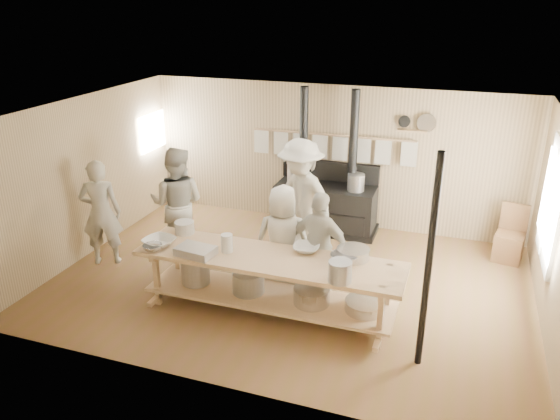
{
  "coord_description": "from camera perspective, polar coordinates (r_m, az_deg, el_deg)",
  "views": [
    {
      "loc": [
        2.25,
        -6.95,
        4.09
      ],
      "look_at": [
        -0.22,
        0.2,
        1.07
      ],
      "focal_mm": 35.0,
      "sensor_mm": 36.0,
      "label": 1
    }
  ],
  "objects": [
    {
      "name": "bowl_steel_a",
      "position": [
        7.58,
        -13.17,
        -3.86
      ],
      "size": [
        0.37,
        0.37,
        0.08
      ],
      "primitive_type": "imported",
      "rotation": [
        0.0,
        0.0,
        0.55
      ],
      "color": "silver",
      "rests_on": "prep_table"
    },
    {
      "name": "support_post",
      "position": [
        6.26,
        15.27,
        -5.58
      ],
      "size": [
        0.08,
        0.08,
        2.6
      ],
      "primitive_type": "cylinder",
      "color": "black",
      "rests_on": "ground"
    },
    {
      "name": "cook_by_window",
      "position": [
        8.77,
        2.16,
        1.09
      ],
      "size": [
        1.48,
        1.21,
        2.0
      ],
      "primitive_type": "imported",
      "rotation": [
        0.0,
        0.0,
        -0.42
      ],
      "color": "beige",
      "rests_on": "ground"
    },
    {
      "name": "chair",
      "position": [
        9.67,
        22.81,
        -3.32
      ],
      "size": [
        0.51,
        0.51,
        0.93
      ],
      "rotation": [
        0.0,
        0.0,
        -0.19
      ],
      "color": "brown",
      "rests_on": "ground"
    },
    {
      "name": "cook_far_left",
      "position": [
        9.05,
        -18.2,
        -0.27
      ],
      "size": [
        0.75,
        0.65,
        1.73
      ],
      "primitive_type": "imported",
      "rotation": [
        0.0,
        0.0,
        3.6
      ],
      "color": "beige",
      "rests_on": "ground"
    },
    {
      "name": "cook_left",
      "position": [
        8.95,
        -10.67,
        0.68
      ],
      "size": [
        1.03,
        0.87,
        1.86
      ],
      "primitive_type": "imported",
      "rotation": [
        0.0,
        0.0,
        3.34
      ],
      "color": "beige",
      "rests_on": "ground"
    },
    {
      "name": "pitcher",
      "position": [
        7.35,
        -5.57,
        -3.47
      ],
      "size": [
        0.21,
        0.21,
        0.25
      ],
      "primitive_type": "cylinder",
      "rotation": [
        0.0,
        0.0,
        -0.4
      ],
      "color": "white",
      "rests_on": "prep_table"
    },
    {
      "name": "mixing_bowl_large",
      "position": [
        7.22,
        7.66,
        -4.51
      ],
      "size": [
        0.53,
        0.53,
        0.14
      ],
      "primitive_type": "cylinder",
      "rotation": [
        0.0,
        0.0,
        -0.25
      ],
      "color": "silver",
      "rests_on": "prep_table"
    },
    {
      "name": "bowl_white_b",
      "position": [
        7.37,
        2.76,
        -4.01
      ],
      "size": [
        0.39,
        0.39,
        0.09
      ],
      "primitive_type": "imported",
      "rotation": [
        0.0,
        0.0,
        1.68
      ],
      "color": "white",
      "rests_on": "prep_table"
    },
    {
      "name": "cook_right",
      "position": [
        7.59,
        4.2,
        -3.96
      ],
      "size": [
        1.01,
        0.58,
        1.61
      ],
      "primitive_type": "imported",
      "rotation": [
        0.0,
        0.0,
        2.93
      ],
      "color": "beige",
      "rests_on": "ground"
    },
    {
      "name": "roasting_pan",
      "position": [
        7.34,
        -8.81,
        -4.26
      ],
      "size": [
        0.54,
        0.39,
        0.11
      ],
      "primitive_type": "cube",
      "rotation": [
        0.0,
        0.0,
        -0.12
      ],
      "color": "#B2B2B7",
      "rests_on": "prep_table"
    },
    {
      "name": "back_wall_shelf",
      "position": [
        9.64,
        14.11,
        8.6
      ],
      "size": [
        0.63,
        0.14,
        0.32
      ],
      "color": "tan",
      "rests_on": "ground"
    },
    {
      "name": "room_shell",
      "position": [
        7.71,
        1.08,
        3.07
      ],
      "size": [
        7.0,
        7.0,
        7.0
      ],
      "color": "tan",
      "rests_on": "ground"
    },
    {
      "name": "prep_table",
      "position": [
        7.38,
        -1.24,
        -7.2
      ],
      "size": [
        3.6,
        0.9,
        0.85
      ],
      "color": "tan",
      "rests_on": "ground"
    },
    {
      "name": "bucket_galv",
      "position": [
        6.62,
        6.29,
        -6.4
      ],
      "size": [
        0.35,
        0.35,
        0.26
      ],
      "primitive_type": "cylinder",
      "rotation": [
        0.0,
        0.0,
        0.28
      ],
      "color": "gray",
      "rests_on": "prep_table"
    },
    {
      "name": "bowl_white_a",
      "position": [
        7.7,
        -12.51,
        -3.27
      ],
      "size": [
        0.5,
        0.5,
        0.1
      ],
      "primitive_type": "imported",
      "rotation": [
        0.0,
        0.0,
        -0.23
      ],
      "color": "white",
      "rests_on": "prep_table"
    },
    {
      "name": "deep_bowl_enamel",
      "position": [
        8.01,
        -9.95,
        -1.8
      ],
      "size": [
        0.37,
        0.37,
        0.18
      ],
      "primitive_type": "cylinder",
      "rotation": [
        0.0,
        0.0,
        0.39
      ],
      "color": "white",
      "rests_on": "prep_table"
    },
    {
      "name": "window_right",
      "position": [
        8.07,
        26.64,
        0.63
      ],
      "size": [
        0.09,
        1.5,
        1.65
      ],
      "color": "beige",
      "rests_on": "ground"
    },
    {
      "name": "stove",
      "position": [
        10.0,
        4.76,
        0.76
      ],
      "size": [
        1.9,
        0.75,
        2.6
      ],
      "color": "black",
      "rests_on": "ground"
    },
    {
      "name": "bowl_steel_b",
      "position": [
        7.1,
        6.74,
        -5.05
      ],
      "size": [
        0.52,
        0.52,
        0.12
      ],
      "primitive_type": "imported",
      "rotation": [
        0.0,
        0.0,
        3.79
      ],
      "color": "silver",
      "rests_on": "prep_table"
    },
    {
      "name": "cook_center",
      "position": [
        7.78,
        0.27,
        -3.17
      ],
      "size": [
        0.89,
        0.69,
        1.62
      ],
      "primitive_type": "imported",
      "rotation": [
        0.0,
        0.0,
        3.38
      ],
      "color": "beige",
      "rests_on": "ground"
    },
    {
      "name": "left_opening",
      "position": [
        10.9,
        -13.18,
        7.97
      ],
      "size": [
        0.0,
        0.9,
        0.9
      ],
      "color": "white",
      "rests_on": "ground"
    },
    {
      "name": "ground",
      "position": [
        8.37,
        1.0,
        -7.51
      ],
      "size": [
        7.0,
        7.0,
        0.0
      ],
      "primitive_type": "plane",
      "color": "brown",
      "rests_on": "ground"
    },
    {
      "name": "towel_rail",
      "position": [
        9.95,
        5.4,
        6.86
      ],
      "size": [
        3.0,
        0.04,
        0.47
      ],
      "color": "tan",
      "rests_on": "ground"
    }
  ]
}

